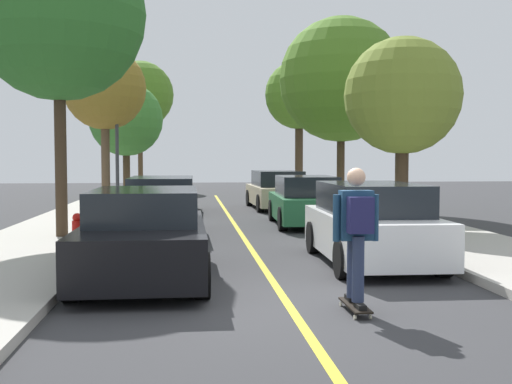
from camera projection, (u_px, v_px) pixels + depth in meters
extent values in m
plane|color=#353538|center=(287.00, 303.00, 8.27)|extent=(80.00, 80.00, 0.00)
cube|color=gold|center=(256.00, 256.00, 12.25)|extent=(0.12, 39.20, 0.01)
cube|color=black|center=(145.00, 245.00, 9.88)|extent=(1.88, 4.34, 0.73)
cube|color=black|center=(145.00, 205.00, 10.00)|extent=(1.64, 2.50, 0.52)
cylinder|color=black|center=(202.00, 276.00, 8.53)|extent=(0.22, 0.64, 0.64)
cylinder|color=black|center=(72.00, 278.00, 8.34)|extent=(0.22, 0.64, 0.64)
cylinder|color=black|center=(198.00, 246.00, 11.44)|extent=(0.22, 0.64, 0.64)
cylinder|color=black|center=(102.00, 247.00, 11.25)|extent=(0.22, 0.64, 0.64)
cube|color=#B7B7BC|center=(161.00, 213.00, 15.57)|extent=(1.76, 4.34, 0.72)
cube|color=black|center=(161.00, 188.00, 15.55)|extent=(1.54, 2.80, 0.54)
cylinder|color=black|center=(195.00, 228.00, 14.23)|extent=(0.23, 0.64, 0.64)
cylinder|color=black|center=(123.00, 229.00, 14.04)|extent=(0.23, 0.64, 0.64)
cylinder|color=black|center=(193.00, 216.00, 17.12)|extent=(0.23, 0.64, 0.64)
cylinder|color=black|center=(134.00, 217.00, 16.94)|extent=(0.23, 0.64, 0.64)
cube|color=black|center=(169.00, 199.00, 21.67)|extent=(1.87, 4.34, 0.60)
cube|color=black|center=(170.00, 184.00, 21.86)|extent=(1.62, 2.95, 0.48)
cylinder|color=black|center=(192.00, 207.00, 20.30)|extent=(0.24, 0.65, 0.64)
cylinder|color=black|center=(141.00, 207.00, 20.18)|extent=(0.24, 0.65, 0.64)
cylinder|color=black|center=(194.00, 201.00, 23.18)|extent=(0.24, 0.65, 0.64)
cylinder|color=black|center=(150.00, 201.00, 23.06)|extent=(0.24, 0.65, 0.64)
cube|color=white|center=(371.00, 234.00, 11.33)|extent=(1.84, 4.11, 0.74)
cube|color=black|center=(371.00, 198.00, 11.34)|extent=(1.60, 2.67, 0.54)
cylinder|color=black|center=(314.00, 237.00, 12.60)|extent=(0.23, 0.64, 0.64)
cylinder|color=black|center=(393.00, 237.00, 12.74)|extent=(0.23, 0.64, 0.64)
cylinder|color=black|center=(343.00, 259.00, 9.95)|extent=(0.23, 0.64, 0.64)
cylinder|color=black|center=(443.00, 257.00, 10.08)|extent=(0.23, 0.64, 0.64)
cube|color=#1E5B33|center=(305.00, 207.00, 17.77)|extent=(1.87, 4.12, 0.68)
cube|color=black|center=(306.00, 186.00, 17.61)|extent=(1.60, 2.40, 0.55)
cylinder|color=black|center=(273.00, 210.00, 19.05)|extent=(0.24, 0.65, 0.64)
cylinder|color=black|center=(325.00, 210.00, 19.17)|extent=(0.24, 0.65, 0.64)
cylinder|color=black|center=(283.00, 219.00, 16.40)|extent=(0.24, 0.65, 0.64)
cylinder|color=black|center=(343.00, 218.00, 16.52)|extent=(0.24, 0.65, 0.64)
cube|color=#BCAD89|center=(277.00, 195.00, 23.52)|extent=(2.00, 4.44, 0.68)
cube|color=black|center=(277.00, 178.00, 23.51)|extent=(1.72, 2.61, 0.57)
cylinder|color=black|center=(249.00, 198.00, 24.88)|extent=(0.24, 0.65, 0.64)
cylinder|color=black|center=(292.00, 198.00, 25.12)|extent=(0.24, 0.65, 0.64)
cylinder|color=black|center=(260.00, 203.00, 21.93)|extent=(0.24, 0.65, 0.64)
cylinder|color=black|center=(309.00, 203.00, 22.17)|extent=(0.24, 0.65, 0.64)
cylinder|color=#3D2D1E|center=(61.00, 155.00, 14.14)|extent=(0.26, 0.26, 3.71)
sphere|color=#2D6B28|center=(58.00, 13.00, 13.96)|extent=(3.90, 3.90, 3.90)
cylinder|color=brown|center=(106.00, 159.00, 21.65)|extent=(0.29, 0.29, 3.46)
sphere|color=olive|center=(105.00, 88.00, 21.51)|extent=(2.85, 2.85, 2.85)
cylinder|color=#3D2D1E|center=(127.00, 168.00, 28.77)|extent=(0.32, 0.32, 2.64)
sphere|color=#3D7F33|center=(126.00, 119.00, 28.64)|extent=(3.38, 3.38, 3.38)
cylinder|color=#4C3823|center=(140.00, 153.00, 36.87)|extent=(0.28, 0.28, 4.15)
sphere|color=#4C7A23|center=(140.00, 95.00, 36.68)|extent=(3.96, 3.96, 3.96)
cylinder|color=#3D2D1E|center=(402.00, 175.00, 16.19)|extent=(0.34, 0.34, 2.68)
sphere|color=olive|center=(403.00, 96.00, 16.07)|extent=(3.01, 3.01, 3.01)
cylinder|color=#3D2D1E|center=(341.00, 161.00, 22.72)|extent=(0.29, 0.29, 3.30)
sphere|color=#4C7A23|center=(341.00, 80.00, 22.56)|extent=(4.50, 4.50, 4.50)
cylinder|color=#3D2D1E|center=(299.00, 155.00, 31.42)|extent=(0.40, 0.40, 3.78)
sphere|color=#4C7A23|center=(299.00, 95.00, 31.25)|extent=(3.44, 3.44, 3.44)
cylinder|color=#B2140F|center=(77.00, 235.00, 12.30)|extent=(0.20, 0.20, 0.55)
sphere|color=#B2140F|center=(77.00, 218.00, 12.28)|extent=(0.18, 0.18, 0.18)
cylinder|color=#38383D|center=(117.00, 137.00, 21.24)|extent=(0.12, 0.12, 4.96)
cube|color=#EAE5C6|center=(116.00, 60.00, 21.09)|extent=(0.36, 0.24, 0.20)
cube|color=black|center=(355.00, 305.00, 7.79)|extent=(0.23, 0.84, 0.02)
cylinder|color=beige|center=(341.00, 304.00, 8.12)|extent=(0.03, 0.06, 0.06)
cylinder|color=beige|center=(355.00, 304.00, 8.14)|extent=(0.03, 0.06, 0.06)
cylinder|color=beige|center=(355.00, 317.00, 7.45)|extent=(0.03, 0.06, 0.06)
cylinder|color=beige|center=(370.00, 317.00, 7.47)|extent=(0.03, 0.06, 0.06)
cube|color=#99999E|center=(348.00, 301.00, 8.13)|extent=(0.10, 0.04, 0.02)
cube|color=#99999E|center=(363.00, 314.00, 7.46)|extent=(0.10, 0.04, 0.02)
cube|color=black|center=(350.00, 298.00, 8.01)|extent=(0.10, 0.26, 0.06)
cube|color=black|center=(360.00, 306.00, 7.57)|extent=(0.10, 0.26, 0.06)
cylinder|color=#283351|center=(353.00, 266.00, 7.88)|extent=(0.15, 0.15, 0.81)
cylinder|color=#283351|center=(358.00, 269.00, 7.64)|extent=(0.15, 0.15, 0.81)
cube|color=navy|center=(356.00, 215.00, 7.73)|extent=(0.40, 0.22, 0.62)
sphere|color=tan|center=(356.00, 177.00, 7.70)|extent=(0.23, 0.23, 0.23)
cylinder|color=navy|center=(337.00, 218.00, 7.70)|extent=(0.09, 0.09, 0.58)
cylinder|color=navy|center=(375.00, 218.00, 7.76)|extent=(0.09, 0.09, 0.58)
cube|color=#1E1E4C|center=(360.00, 215.00, 7.53)|extent=(0.30, 0.18, 0.44)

